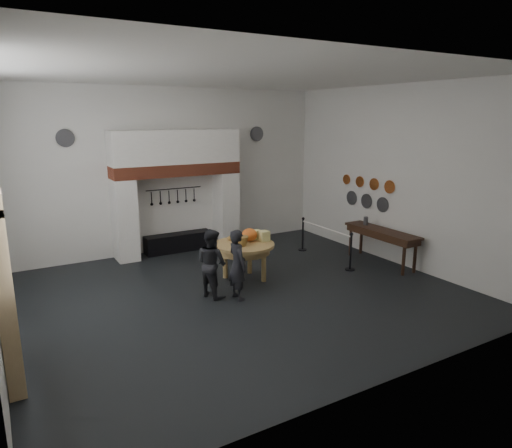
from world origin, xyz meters
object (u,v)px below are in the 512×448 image
iron_range (179,242)px  side_table (382,231)px  visitor_far (212,263)px  barrier_post_far (303,235)px  barrier_post_near (351,253)px  visitor_near (237,265)px  work_table (244,245)px

iron_range → side_table: 5.56m
visitor_far → barrier_post_far: size_ratio=1.62×
iron_range → barrier_post_near: (3.07, -3.72, 0.20)m
iron_range → visitor_far: (-0.59, -3.52, 0.48)m
visitor_near → visitor_far: size_ratio=1.02×
visitor_near → barrier_post_far: bearing=-55.9°
work_table → visitor_far: size_ratio=0.96×
barrier_post_near → barrier_post_far: 2.00m
visitor_far → barrier_post_near: size_ratio=1.62×
side_table → barrier_post_far: (-1.03, 1.99, -0.42)m
work_table → barrier_post_far: 2.91m
work_table → barrier_post_near: (2.59, -0.73, -0.39)m
work_table → barrier_post_near: barrier_post_near is taller
visitor_far → barrier_post_far: 4.08m
side_table → barrier_post_near: 1.11m
visitor_near → side_table: size_ratio=0.67×
visitor_near → barrier_post_near: visitor_near is taller
iron_range → barrier_post_far: 3.52m
iron_range → work_table: (0.48, -2.99, 0.59)m
visitor_near → barrier_post_near: size_ratio=1.65×
barrier_post_far → side_table: bearing=-62.6°
work_table → barrier_post_near: 2.72m
barrier_post_near → visitor_far: bearing=176.9°
side_table → barrier_post_near: (-1.03, -0.01, -0.42)m
barrier_post_near → work_table: bearing=164.3°
work_table → barrier_post_near: bearing=-15.7°
side_table → iron_range: bearing=137.9°
visitor_near → visitor_far: bearing=45.0°
iron_range → work_table: 3.09m
visitor_far → barrier_post_far: bearing=-81.1°
work_table → side_table: bearing=-11.2°
work_table → side_table: (3.62, -0.72, 0.03)m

